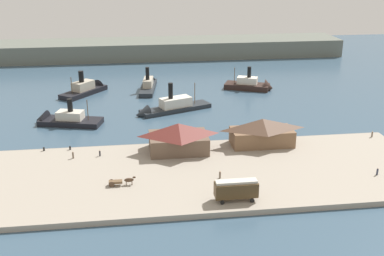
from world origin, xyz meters
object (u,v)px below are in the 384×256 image
Objects in this scene: horse_cart at (121,181)px; pedestrian_at_waters_edge at (220,175)px; pedestrian_near_west_shed at (377,172)px; ferry_mid_harbor at (149,84)px; pedestrian_near_east_shed at (73,155)px; ferry_moored_east at (253,85)px; ferry_shed_central_terminal at (178,137)px; street_tram at (236,189)px; ferry_near_quay at (88,89)px; ferry_shed_west_terminal at (262,132)px; ferry_approaching_west at (167,108)px; pedestrian_standing_center at (100,153)px; mooring_post_east at (44,149)px; mooring_post_center_west at (70,148)px; ferry_approaching_east at (62,120)px; pedestrian_walking_east at (372,134)px.

horse_cart is 3.31× the size of pedestrian_at_waters_edge.
pedestrian_near_west_shed is 94.53m from ferry_mid_harbor.
pedestrian_near_east_shed is 67.80m from ferry_mid_harbor.
pedestrian_near_east_shed is at bearing -135.39° from ferry_moored_east.
street_tram is (8.57, -26.29, -1.13)m from ferry_shed_central_terminal.
street_tram is 93.00m from ferry_near_quay.
street_tram is 34.11m from pedestrian_near_west_shed.
ferry_shed_central_terminal reaches higher than street_tram.
ferry_shed_central_terminal reaches higher than ferry_shed_west_terminal.
street_tram is at bearing -36.52° from pedestrian_near_east_shed.
ferry_approaching_west is 1.30× the size of ferry_near_quay.
street_tram reaches higher than pedestrian_standing_center.
ferry_approaching_west is (-7.28, 50.55, -0.52)m from pedestrian_at_waters_edge.
pedestrian_at_waters_edge is 77.47m from ferry_moored_east.
ferry_approaching_west reaches higher than pedestrian_near_east_shed.
ferry_moored_east is at bearing 38.27° from mooring_post_east.
ferry_shed_central_terminal reaches higher than ferry_moored_east.
pedestrian_near_east_shed reaches higher than pedestrian_at_waters_edge.
ferry_mid_harbor reaches higher than ferry_shed_central_terminal.
pedestrian_standing_center reaches higher than mooring_post_center_west.
ferry_mid_harbor is at bearing 119.29° from pedestrian_near_west_shed.
ferry_shed_west_terminal reaches higher than mooring_post_east.
pedestrian_standing_center is at bearing 107.78° from horse_cart.
ferry_mid_harbor is (22.23, 59.01, -0.22)m from mooring_post_center_west.
street_tram is 24.44m from horse_cart.
mooring_post_east is at bearing 131.91° from horse_cart.
pedestrian_at_waters_edge is at bearing 97.28° from street_tram.
pedestrian_near_east_shed is at bearing -89.19° from ferry_near_quay.
ferry_shed_central_terminal is at bearing -86.05° from ferry_mid_harbor.
ferry_approaching_west is at bearing 42.23° from mooring_post_east.
pedestrian_standing_center is 0.07× the size of ferry_mid_harbor.
ferry_mid_harbor is at bearing 64.13° from mooring_post_east.
ferry_shed_central_terminal reaches higher than pedestrian_standing_center.
mooring_post_center_west is at bearing -110.65° from ferry_mid_harbor.
ferry_approaching_east is at bearing 147.57° from pedestrian_near_west_shed.
pedestrian_standing_center is 0.89× the size of pedestrian_at_waters_edge.
pedestrian_walking_east is (44.56, 18.91, -0.04)m from pedestrian_at_waters_edge.
pedestrian_at_waters_edge reaches higher than mooring_post_center_west.
mooring_post_center_west is 63.06m from ferry_mid_harbor.
ferry_shed_central_terminal is at bearing -66.42° from ferry_near_quay.
pedestrian_near_east_shed is at bearing -125.49° from ferry_approaching_west.
horse_cart is at bearing -105.22° from ferry_approaching_west.
street_tram is at bearing -167.93° from pedestrian_near_west_shed.
ferry_mid_harbor is (9.53, 80.08, -0.70)m from horse_cart.
ferry_shed_central_terminal is at bearing 2.02° from pedestrian_standing_center.
ferry_mid_harbor is (14.70, 63.95, -0.46)m from pedestrian_standing_center.
ferry_shed_west_terminal is 17.55× the size of mooring_post_east.
pedestrian_near_west_shed is (60.95, -18.49, 0.05)m from pedestrian_standing_center.
pedestrian_near_east_shed is 0.07× the size of ferry_approaching_west.
mooring_post_center_west is at bearing -90.45° from ferry_near_quay.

